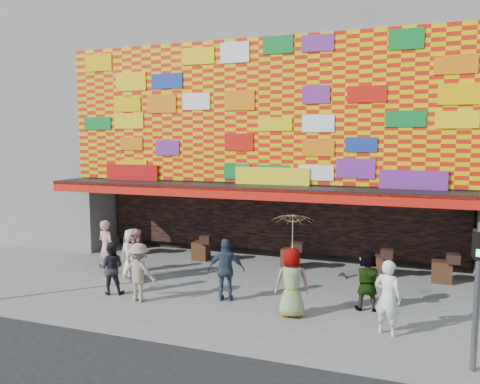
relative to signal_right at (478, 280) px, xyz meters
The scene contains 14 objects.
ground 6.64m from the signal_right, 166.39° to the left, with size 90.00×90.00×0.00m, color slate.
shop_building 11.98m from the signal_right, 122.65° to the left, with size 15.20×9.40×10.00m.
neighbor_left 21.82m from the signal_right, 153.67° to the left, with size 11.00×8.00×12.00m, color gray.
signal_right is the anchor object (origin of this frame).
ped_a 10.40m from the signal_right, 162.39° to the left, with size 0.81×0.53×1.67m, color silver.
ped_b 11.45m from the signal_right, 163.39° to the left, with size 0.68×0.45×1.87m, color #D68F8A.
ped_c 9.76m from the signal_right, behind, with size 0.77×0.60×1.57m, color black.
ped_d 8.62m from the signal_right, behind, with size 1.08×0.62×1.67m, color gray.
ped_e 6.58m from the signal_right, 160.43° to the left, with size 1.05×0.44×1.79m, color #303B54.
ped_f 3.72m from the signal_right, 129.55° to the left, with size 1.53×0.49×1.65m, color gray.
ped_g 4.49m from the signal_right, 158.38° to the left, with size 0.89×0.58×1.81m, color gray.
ped_h 2.32m from the signal_right, 143.31° to the left, with size 0.66×0.43×1.80m, color silver.
ped_i 10.06m from the signal_right, 162.89° to the left, with size 0.84×0.66×1.73m, color pink.
parasol 4.41m from the signal_right, 158.38° to the left, with size 1.20×1.22×1.97m.
Camera 1 is at (4.80, -11.41, 4.59)m, focal length 35.00 mm.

